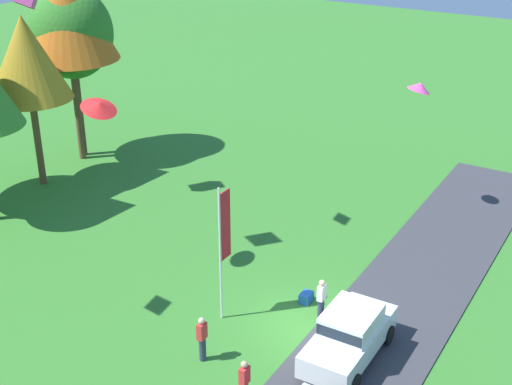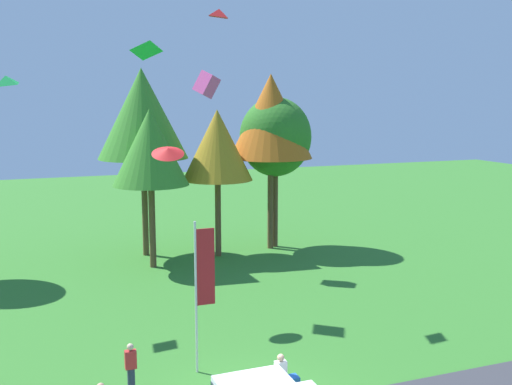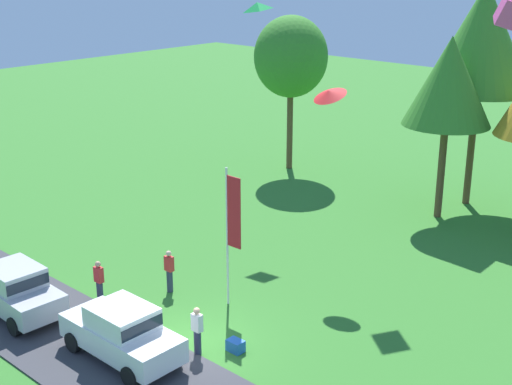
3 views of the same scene
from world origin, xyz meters
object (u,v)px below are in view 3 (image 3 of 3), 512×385
(tree_lone_near, at_px, (291,57))
(tree_far_left, at_px, (449,82))
(car_sedan_near_entrance, at_px, (122,331))
(kite_box_over_trees, at_px, (509,11))
(tree_center_back, at_px, (482,38))
(person_beside_suv, at_px, (197,331))
(car_sedan_mid_row, at_px, (15,288))
(person_on_lawn, at_px, (169,271))
(cooler_box, at_px, (236,346))
(kite_delta_mid_center, at_px, (329,93))
(flag_banner, at_px, (232,221))
(person_watching_sky, at_px, (99,282))
(kite_diamond_near_flag, at_px, (257,6))

(tree_lone_near, relative_size, tree_far_left, 1.03)
(car_sedan_near_entrance, height_order, kite_box_over_trees, kite_box_over_trees)
(tree_lone_near, relative_size, kite_box_over_trees, 7.78)
(tree_center_back, bearing_deg, tree_lone_near, -173.18)
(person_beside_suv, height_order, tree_lone_near, tree_lone_near)
(car_sedan_mid_row, relative_size, person_on_lawn, 2.60)
(tree_center_back, xyz_separation_m, cooler_box, (1.27, -18.74, -8.33))
(kite_delta_mid_center, bearing_deg, tree_far_left, 84.32)
(car_sedan_mid_row, distance_m, tree_far_left, 21.24)
(tree_far_left, height_order, flag_banner, tree_far_left)
(person_on_lawn, bearing_deg, person_beside_suv, -30.15)
(car_sedan_near_entrance, distance_m, person_watching_sky, 4.20)
(tree_lone_near, xyz_separation_m, kite_box_over_trees, (13.87, -2.47, 3.45))
(person_watching_sky, distance_m, kite_box_over_trees, 19.99)
(car_sedan_near_entrance, distance_m, tree_center_back, 22.84)
(car_sedan_mid_row, bearing_deg, kite_diamond_near_flag, 92.88)
(person_watching_sky, height_order, kite_box_over_trees, kite_box_over_trees)
(flag_banner, height_order, cooler_box, flag_banner)
(tree_far_left, bearing_deg, car_sedan_near_entrance, -92.88)
(person_on_lawn, relative_size, person_watching_sky, 1.00)
(car_sedan_mid_row, distance_m, flag_banner, 8.20)
(kite_box_over_trees, xyz_separation_m, kite_diamond_near_flag, (-9.93, -4.77, -0.03))
(person_on_lawn, relative_size, kite_box_over_trees, 1.46)
(tree_lone_near, height_order, kite_diamond_near_flag, kite_diamond_near_flag)
(person_watching_sky, bearing_deg, flag_banner, 40.15)
(person_on_lawn, distance_m, kite_box_over_trees, 17.65)
(kite_box_over_trees, bearing_deg, tree_far_left, 161.60)
(person_beside_suv, bearing_deg, kite_delta_mid_center, 99.42)
(flag_banner, relative_size, kite_delta_mid_center, 3.92)
(cooler_box, xyz_separation_m, kite_diamond_near_flag, (-8.34, 10.18, 9.95))
(flag_banner, distance_m, kite_diamond_near_flag, 12.06)
(car_sedan_mid_row, xyz_separation_m, person_beside_suv, (6.89, 2.55, -0.16))
(car_sedan_near_entrance, relative_size, kite_delta_mid_center, 3.24)
(person_watching_sky, height_order, kite_delta_mid_center, kite_delta_mid_center)
(kite_delta_mid_center, xyz_separation_m, kite_box_over_trees, (3.80, 7.26, 2.92))
(car_sedan_mid_row, bearing_deg, kite_box_over_trees, 63.43)
(person_on_lawn, bearing_deg, flag_banner, 16.97)
(person_watching_sky, bearing_deg, kite_diamond_near_flag, 101.33)
(kite_delta_mid_center, bearing_deg, person_watching_sky, -114.23)
(flag_banner, xyz_separation_m, kite_box_over_trees, (3.89, 12.72, 6.79))
(tree_center_back, xyz_separation_m, flag_banner, (-1.03, -16.51, -5.15))
(flag_banner, bearing_deg, person_beside_suv, -64.40)
(flag_banner, bearing_deg, person_on_lawn, -163.03)
(tree_far_left, height_order, cooler_box, tree_far_left)
(person_beside_suv, xyz_separation_m, flag_banner, (-1.54, 3.21, 2.50))
(kite_diamond_near_flag, bearing_deg, tree_far_left, 39.62)
(car_sedan_mid_row, height_order, cooler_box, car_sedan_mid_row)
(tree_lone_near, bearing_deg, flag_banner, -56.71)
(kite_diamond_near_flag, bearing_deg, kite_delta_mid_center, -22.07)
(car_sedan_mid_row, relative_size, person_beside_suv, 2.60)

